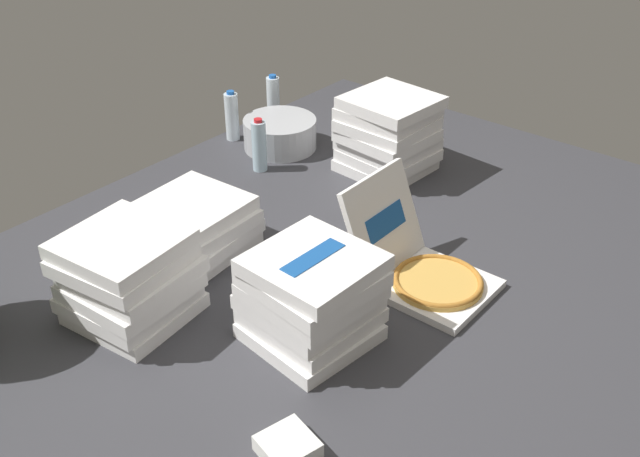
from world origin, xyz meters
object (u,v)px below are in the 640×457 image
(pizza_stack_right_near, at_px, (311,297))
(water_bottle_2, at_px, (273,99))
(ice_bucket, at_px, (280,134))
(pizza_stack_center_far, at_px, (197,225))
(water_bottle_0, at_px, (259,146))
(pizza_stack_left_far, at_px, (388,134))
(open_pizza_box, at_px, (422,266))
(water_bottle_1, at_px, (232,116))
(pizza_stack_right_far, at_px, (129,278))
(napkin_pile, at_px, (288,447))

(pizza_stack_right_near, height_order, water_bottle_2, pizza_stack_right_near)
(ice_bucket, xyz_separation_m, water_bottle_2, (0.21, 0.24, 0.05))
(pizza_stack_center_far, bearing_deg, water_bottle_2, 29.01)
(water_bottle_2, bearing_deg, water_bottle_0, -144.01)
(pizza_stack_left_far, height_order, pizza_stack_right_near, pizza_stack_left_far)
(open_pizza_box, relative_size, water_bottle_2, 1.97)
(ice_bucket, bearing_deg, water_bottle_0, -159.89)
(water_bottle_1, bearing_deg, water_bottle_0, -115.09)
(pizza_stack_left_far, relative_size, water_bottle_0, 1.61)
(pizza_stack_right_near, distance_m, water_bottle_0, 1.19)
(open_pizza_box, relative_size, ice_bucket, 1.41)
(water_bottle_2, bearing_deg, ice_bucket, -131.84)
(pizza_stack_right_far, distance_m, water_bottle_2, 1.66)
(ice_bucket, distance_m, water_bottle_1, 0.26)
(ice_bucket, height_order, napkin_pile, ice_bucket)
(pizza_stack_right_far, xyz_separation_m, pizza_stack_right_near, (0.30, -0.53, 0.00))
(pizza_stack_right_far, height_order, pizza_stack_left_far, pizza_stack_left_far)
(pizza_stack_center_far, height_order, water_bottle_0, water_bottle_0)
(ice_bucket, relative_size, napkin_pile, 2.52)
(napkin_pile, bearing_deg, pizza_stack_right_near, 32.63)
(pizza_stack_right_far, distance_m, napkin_pile, 0.81)
(water_bottle_0, relative_size, napkin_pile, 1.80)
(pizza_stack_right_far, height_order, water_bottle_0, pizza_stack_right_far)
(water_bottle_2, bearing_deg, napkin_pile, -136.48)
(pizza_stack_right_near, xyz_separation_m, water_bottle_0, (0.74, 0.93, -0.03))
(pizza_stack_center_far, distance_m, water_bottle_1, 0.99)
(open_pizza_box, distance_m, pizza_stack_right_near, 0.49)
(pizza_stack_right_far, relative_size, water_bottle_1, 1.63)
(water_bottle_2, height_order, napkin_pile, water_bottle_2)
(open_pizza_box, xyz_separation_m, pizza_stack_center_far, (-0.35, 0.78, 0.03))
(pizza_stack_right_far, bearing_deg, water_bottle_2, 26.12)
(pizza_stack_right_near, relative_size, ice_bucket, 1.16)
(pizza_stack_center_far, relative_size, water_bottle_0, 1.61)
(pizza_stack_right_far, relative_size, pizza_stack_right_near, 1.00)
(pizza_stack_left_far, relative_size, ice_bucket, 1.15)
(open_pizza_box, height_order, pizza_stack_right_near, open_pizza_box)
(pizza_stack_left_far, height_order, napkin_pile, pizza_stack_left_far)
(pizza_stack_left_far, distance_m, pizza_stack_right_near, 1.21)
(water_bottle_1, bearing_deg, pizza_stack_right_near, -125.39)
(open_pizza_box, distance_m, ice_bucket, 1.25)
(water_bottle_0, bearing_deg, pizza_stack_right_far, -158.71)
(ice_bucket, bearing_deg, open_pizza_box, -114.20)
(water_bottle_1, height_order, water_bottle_2, same)
(pizza_stack_right_far, distance_m, water_bottle_1, 1.41)
(ice_bucket, height_order, water_bottle_2, water_bottle_2)
(pizza_stack_right_near, bearing_deg, pizza_stack_left_far, 23.60)
(open_pizza_box, bearing_deg, pizza_stack_right_near, 165.72)
(pizza_stack_right_far, xyz_separation_m, water_bottle_1, (1.20, 0.74, -0.03))
(open_pizza_box, xyz_separation_m, napkin_pile, (-0.88, -0.15, -0.05))
(pizza_stack_center_far, height_order, pizza_stack_right_far, pizza_stack_right_far)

